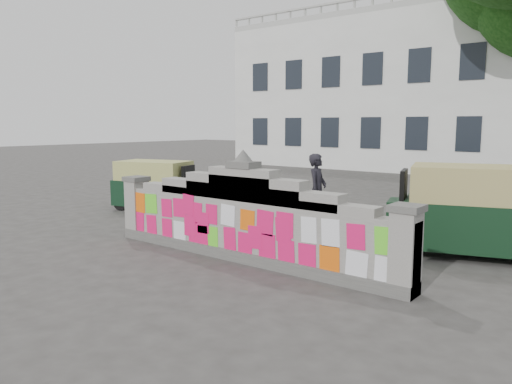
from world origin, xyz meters
The scene contains 8 objects.
ground centered at (0.00, 0.00, 0.00)m, with size 100.00×100.00×0.00m, color #383533.
parapet_wall centered at (0.00, -0.01, 0.75)m, with size 6.48×0.44×2.01m.
building centered at (-7.00, 21.98, 4.01)m, with size 16.00×10.00×8.90m.
cyclist_bike centered at (0.07, 2.38, 0.47)m, with size 0.62×1.77×0.93m, color black.
cyclist_rider centered at (0.07, 2.38, 0.79)m, with size 0.58×0.38×1.58m, color black.
pedestrian centered at (2.27, 3.56, 0.80)m, with size 0.78×0.60×1.60m, color #299961.
rickshaw_left centered at (-5.43, 2.55, 0.73)m, with size 2.61×1.73×1.40m.
rickshaw_right centered at (3.13, 2.95, 0.87)m, with size 3.13×2.13×1.68m.
Camera 1 is at (5.68, -6.72, 2.46)m, focal length 35.00 mm.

